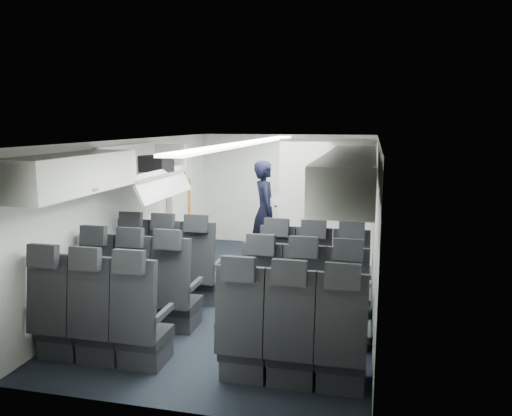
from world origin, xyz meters
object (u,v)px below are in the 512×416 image
at_px(seat_row_mid, 219,300).
at_px(galley_unit, 334,200).
at_px(boarding_door, 180,204).
at_px(flight_attendant, 265,211).
at_px(seat_row_front, 240,276).
at_px(carry_on_bag, 156,164).
at_px(seat_row_rear, 191,332).

xyz_separation_m(seat_row_mid, galley_unit, (0.95, 4.15, 0.55)).
distance_m(boarding_door, flight_attendant, 1.50).
distance_m(seat_row_front, seat_row_mid, 0.90).
bearing_deg(seat_row_mid, boarding_door, 118.77).
relative_size(seat_row_mid, galley_unit, 1.75).
bearing_deg(flight_attendant, carry_on_bag, 123.07).
distance_m(galley_unit, carry_on_bag, 3.64).
distance_m(seat_row_mid, carry_on_bag, 2.46).
xyz_separation_m(seat_row_front, flight_attendant, (-0.15, 2.26, 0.47)).
xyz_separation_m(boarding_door, flight_attendant, (1.49, 0.18, -0.08)).
bearing_deg(seat_row_rear, boarding_door, 112.87).
xyz_separation_m(seat_row_rear, galley_unit, (0.95, 5.05, 0.55)).
xyz_separation_m(seat_row_mid, seat_row_rear, (0.00, -0.90, 0.00)).
height_order(seat_row_front, seat_row_mid, same).
relative_size(galley_unit, boarding_door, 1.02).
bearing_deg(seat_row_front, seat_row_mid, -90.00).
distance_m(seat_row_mid, flight_attendant, 3.20).
bearing_deg(boarding_door, flight_attendant, 6.77).
height_order(seat_row_mid, carry_on_bag, carry_on_bag).
bearing_deg(flight_attendant, seat_row_front, 163.47).
bearing_deg(seat_row_rear, flight_attendant, 92.10).
bearing_deg(galley_unit, seat_row_front, -106.28).
height_order(seat_row_front, carry_on_bag, carry_on_bag).
distance_m(seat_row_front, flight_attendant, 2.31).
bearing_deg(carry_on_bag, seat_row_front, -9.97).
distance_m(seat_row_mid, boarding_door, 3.45).
relative_size(seat_row_rear, carry_on_bag, 7.93).
bearing_deg(seat_row_front, seat_row_rear, -90.00).
xyz_separation_m(seat_row_rear, carry_on_bag, (-1.39, 2.40, 1.38)).
relative_size(galley_unit, carry_on_bag, 4.53).
height_order(galley_unit, flight_attendant, galley_unit).
distance_m(seat_row_rear, boarding_door, 4.25).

